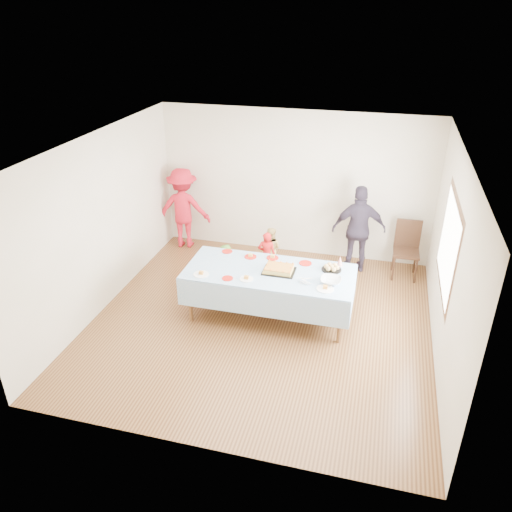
{
  "coord_description": "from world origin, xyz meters",
  "views": [
    {
      "loc": [
        1.52,
        -6.11,
        4.36
      ],
      "look_at": [
        -0.16,
        0.3,
        0.95
      ],
      "focal_mm": 35.0,
      "sensor_mm": 36.0,
      "label": 1
    }
  ],
  "objects_px": {
    "birthday_cake": "(279,269)",
    "party_table": "(269,274)",
    "adult_left": "(183,208)",
    "dining_chair": "(407,246)"
  },
  "relations": [
    {
      "from": "dining_chair",
      "to": "adult_left",
      "type": "height_order",
      "value": "adult_left"
    },
    {
      "from": "birthday_cake",
      "to": "dining_chair",
      "type": "xyz_separation_m",
      "value": [
        1.87,
        1.85,
        -0.26
      ]
    },
    {
      "from": "birthday_cake",
      "to": "party_table",
      "type": "bearing_deg",
      "value": -172.16
    },
    {
      "from": "party_table",
      "to": "adult_left",
      "type": "xyz_separation_m",
      "value": [
        -2.18,
        2.0,
        0.06
      ]
    },
    {
      "from": "party_table",
      "to": "adult_left",
      "type": "relative_size",
      "value": 1.59
    },
    {
      "from": "party_table",
      "to": "adult_left",
      "type": "height_order",
      "value": "adult_left"
    },
    {
      "from": "birthday_cake",
      "to": "adult_left",
      "type": "xyz_separation_m",
      "value": [
        -2.32,
        1.98,
        -0.03
      ]
    },
    {
      "from": "party_table",
      "to": "dining_chair",
      "type": "relative_size",
      "value": 2.49
    },
    {
      "from": "party_table",
      "to": "adult_left",
      "type": "bearing_deg",
      "value": 137.35
    },
    {
      "from": "dining_chair",
      "to": "party_table",
      "type": "bearing_deg",
      "value": -138.26
    }
  ]
}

